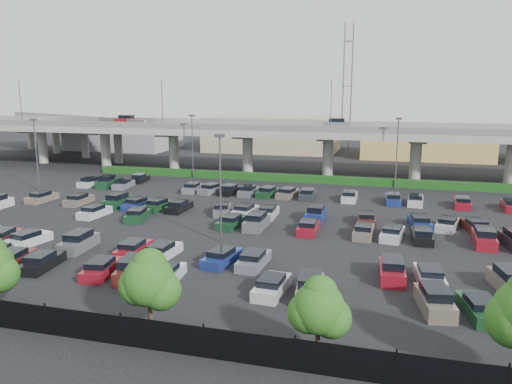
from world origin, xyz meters
The scene contains 10 objects.
ground centered at (0.00, 0.00, 0.00)m, with size 280.00×280.00×0.00m, color black.
overpass centered at (-0.21, 32.01, 6.97)m, with size 150.00×13.00×15.80m.
on_ramp centered at (-52.10, 43.05, 6.86)m, with size 50.93×30.13×8.80m.
hedge centered at (0.00, 25.00, 0.55)m, with size 66.00×1.60×1.10m, color #113A12.
fence centered at (-0.05, -28.00, 0.90)m, with size 70.00×0.10×2.00m.
tree_row centered at (0.70, -26.53, 3.52)m, with size 65.07×3.66×5.94m.
parked_cars centered at (0.23, -4.18, 0.60)m, with size 62.77×41.65×1.67m.
light_poles centered at (-4.13, 2.00, 6.24)m, with size 66.90×48.38×10.30m.
distant_buildings centered at (12.38, 61.81, 3.74)m, with size 138.00×24.00×9.00m.
comm_tower centered at (4.00, 74.00, 15.61)m, with size 2.40×2.40×30.00m.
Camera 1 is at (15.24, -51.11, 14.33)m, focal length 35.00 mm.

